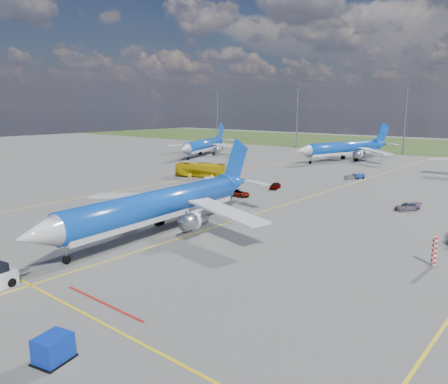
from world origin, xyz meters
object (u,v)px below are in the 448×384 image
Objects in this scene: bg_jet_nnw at (343,161)px; uld_container at (53,348)px; bg_jet_nw at (204,156)px; service_car_a at (275,186)px; service_car_b at (239,193)px; warning_post at (435,251)px; apron_bus at (201,170)px; baggage_tug_c at (355,177)px; service_car_c at (407,206)px; main_airliner at (159,233)px.

bg_jet_nnw is 19.42× the size of uld_container.
service_car_a is (49.80, -34.31, 0.63)m from bg_jet_nw.
warning_post is at bearing -110.20° from service_car_b.
bg_jet_nnw is 3.53× the size of apron_bus.
warning_post is at bearing -36.42° from baggage_tug_c.
warning_post is at bearing -31.04° from service_car_c.
warning_post is 0.26× the size of apron_bus.
warning_post reaches higher than service_car_c.
service_car_b is (19.96, -11.68, -1.00)m from apron_bus.
bg_jet_nnw is at bearing 120.49° from warning_post.
bg_jet_nnw reaches higher than warning_post.
bg_jet_nnw is (-44.15, 74.99, -1.50)m from warning_post.
bg_jet_nw is 43.53m from apron_bus.
service_car_c is (34.50, -52.23, 0.58)m from bg_jet_nnw.
apron_bus reaches higher than warning_post.
service_car_c is at bearing 54.32° from main_airliner.
bg_jet_nnw is at bearing 95.43° from main_airliner.
service_car_c is (46.12, -3.47, -1.01)m from apron_bus.
main_airliner is at bearing -163.43° from service_car_b.
bg_jet_nw is 3.32× the size of apron_bus.
service_car_b is at bearing 102.25° from uld_container.
baggage_tug_c is at bearing -33.98° from bg_jet_nw.
apron_bus is (28.79, -32.61, 1.59)m from bg_jet_nw.
bg_jet_nnw is at bearing -37.29° from apron_bus.
warning_post is 61.63m from apron_bus.
baggage_tug_c is (6.91, 21.10, -0.12)m from service_car_a.
warning_post is 42.55m from service_car_a.
warning_post is 0.08× the size of bg_jet_nw.
main_airliner is at bearing -72.10° from bg_jet_nw.
bg_jet_nnw reaches higher than apron_bus.
service_car_b is at bearing -82.18° from baggage_tug_c.
main_airliner is 8.06× the size of baggage_tug_c.
apron_bus is 2.71× the size of service_car_b.
warning_post is 0.82× the size of service_car_a.
baggage_tug_c is (56.70, -13.21, 0.51)m from bg_jet_nw.
apron_bus is at bearing 154.81° from warning_post.
apron_bus reaches higher than baggage_tug_c.
bg_jet_nnw is 33.59m from baggage_tug_c.
service_car_b reaches higher than baggage_tug_c.
service_car_c reaches higher than baggage_tug_c.
uld_container is at bearing -73.06° from bg_jet_nw.
apron_bus is at bearing 112.63° from uld_container.
service_car_b is at bearing -63.12° from bg_jet_nw.
main_airliner is 38.12m from service_car_c.
uld_container is 0.56× the size of service_car_a.
service_car_a reaches higher than service_car_b.
service_car_c is (3.86, 55.52, -0.25)m from uld_container.
bg_jet_nnw reaches higher than bg_jet_nw.
main_airliner is at bearing 111.78° from uld_container.
warning_post reaches higher than service_car_a.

